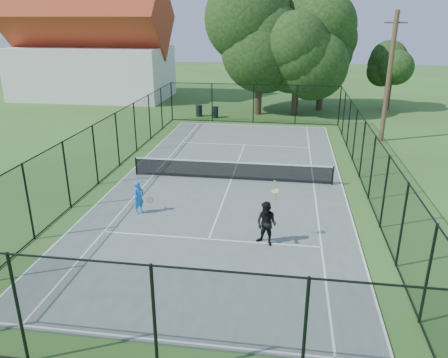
# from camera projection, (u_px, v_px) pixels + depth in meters

# --- Properties ---
(ground) EXTENTS (120.00, 120.00, 0.00)m
(ground) POSITION_uv_depth(u_px,v_px,m) (231.00, 181.00, 22.17)
(ground) COLOR #36571D
(tennis_court) EXTENTS (11.00, 24.00, 0.06)m
(tennis_court) POSITION_uv_depth(u_px,v_px,m) (231.00, 180.00, 22.16)
(tennis_court) COLOR #586861
(tennis_court) RESTS_ON ground
(tennis_net) EXTENTS (10.08, 0.08, 0.95)m
(tennis_net) POSITION_uv_depth(u_px,v_px,m) (231.00, 170.00, 21.96)
(tennis_net) COLOR black
(tennis_net) RESTS_ON tennis_court
(fence) EXTENTS (13.10, 26.10, 3.00)m
(fence) POSITION_uv_depth(u_px,v_px,m) (232.00, 152.00, 21.64)
(fence) COLOR black
(fence) RESTS_ON ground
(tree_near_left) EXTENTS (7.33, 7.33, 9.56)m
(tree_near_left) POSITION_uv_depth(u_px,v_px,m) (260.00, 42.00, 35.18)
(tree_near_left) COLOR #332114
(tree_near_left) RESTS_ON ground
(tree_near_mid) EXTENTS (5.79, 5.79, 7.57)m
(tree_near_mid) POSITION_uv_depth(u_px,v_px,m) (297.00, 58.00, 35.36)
(tree_near_mid) COLOR #332114
(tree_near_mid) RESTS_ON ground
(tree_near_right) EXTENTS (6.51, 6.51, 8.99)m
(tree_near_right) POSITION_uv_depth(u_px,v_px,m) (324.00, 43.00, 36.95)
(tree_near_right) COLOR #332114
(tree_near_right) RESTS_ON ground
(tree_far_right) EXTENTS (4.03, 4.03, 5.33)m
(tree_far_right) POSITION_uv_depth(u_px,v_px,m) (390.00, 72.00, 37.97)
(tree_far_right) COLOR #332114
(tree_far_right) RESTS_ON ground
(building) EXTENTS (15.30, 8.15, 11.87)m
(building) POSITION_uv_depth(u_px,v_px,m) (91.00, 48.00, 43.16)
(building) COLOR silver
(building) RESTS_ON ground
(trash_bin_left) EXTENTS (0.58, 0.58, 0.94)m
(trash_bin_left) POSITION_uv_depth(u_px,v_px,m) (199.00, 111.00, 36.25)
(trash_bin_left) COLOR black
(trash_bin_left) RESTS_ON ground
(trash_bin_right) EXTENTS (0.58, 0.58, 0.91)m
(trash_bin_right) POSITION_uv_depth(u_px,v_px,m) (215.00, 112.00, 35.77)
(trash_bin_right) COLOR black
(trash_bin_right) RESTS_ON ground
(utility_pole) EXTENTS (1.40, 0.30, 8.21)m
(utility_pole) POSITION_uv_depth(u_px,v_px,m) (389.00, 78.00, 27.82)
(utility_pole) COLOR #4C3823
(utility_pole) RESTS_ON ground
(player_blue) EXTENTS (0.85, 0.61, 1.41)m
(player_blue) POSITION_uv_depth(u_px,v_px,m) (139.00, 197.00, 18.15)
(player_blue) COLOR blue
(player_blue) RESTS_ON tennis_court
(player_black) EXTENTS (0.99, 1.18, 2.23)m
(player_black) POSITION_uv_depth(u_px,v_px,m) (266.00, 224.00, 15.60)
(player_black) COLOR black
(player_black) RESTS_ON tennis_court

